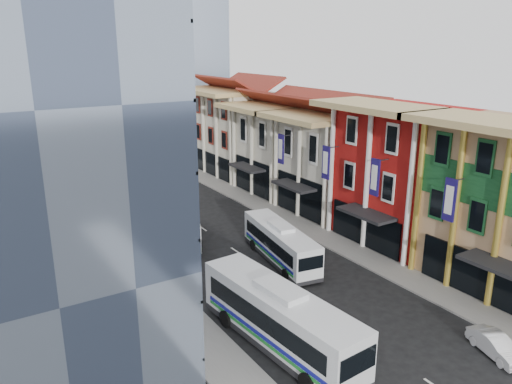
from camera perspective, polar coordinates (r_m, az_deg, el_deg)
sidewalk_right at (r=47.55m, az=6.80°, el=-4.56°), size 3.00×90.00×0.15m
sidewalk_left at (r=39.91m, az=-12.89°, el=-9.19°), size 3.00×90.00×0.15m
shophouse_red at (r=45.99m, az=16.33°, el=1.89°), size 8.00×10.00×12.00m
shophouse_cream_near at (r=52.77m, az=8.60°, el=3.11°), size 8.00×9.00×10.00m
shophouse_cream_mid at (r=59.70m, az=2.98°, el=4.85°), size 8.00×9.00×10.00m
shophouse_cream_far at (r=68.31m, az=-2.10°, el=6.79°), size 8.00×12.00×11.00m
bus_left_near at (r=29.85m, az=2.71°, el=-14.05°), size 3.74×12.38×3.91m
bus_left_far at (r=45.64m, az=-7.98°, el=-3.58°), size 5.70×9.66×3.06m
bus_right at (r=40.80m, az=2.82°, el=-5.81°), size 3.87×10.29×3.22m
sedan_right at (r=32.80m, az=25.75°, el=-15.53°), size 2.27×3.93×1.23m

